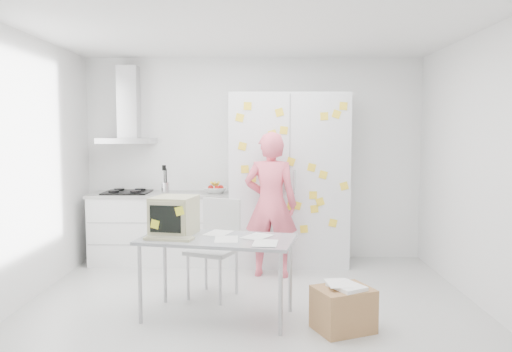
{
  "coord_description": "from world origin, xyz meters",
  "views": [
    {
      "loc": [
        0.11,
        -4.74,
        1.71
      ],
      "look_at": [
        0.04,
        0.79,
        1.22
      ],
      "focal_mm": 35.0,
      "sensor_mm": 36.0,
      "label": 1
    }
  ],
  "objects_px": {
    "person": "(271,204)",
    "cardboard_box": "(343,308)",
    "desk": "(189,226)",
    "chair": "(216,241)"
  },
  "relations": [
    {
      "from": "person",
      "to": "cardboard_box",
      "type": "relative_size",
      "value": 2.97
    },
    {
      "from": "person",
      "to": "cardboard_box",
      "type": "bearing_deg",
      "value": 118.22
    },
    {
      "from": "person",
      "to": "desk",
      "type": "distance_m",
      "value": 1.48
    },
    {
      "from": "chair",
      "to": "cardboard_box",
      "type": "height_order",
      "value": "chair"
    },
    {
      "from": "desk",
      "to": "chair",
      "type": "bearing_deg",
      "value": 81.59
    },
    {
      "from": "desk",
      "to": "person",
      "type": "bearing_deg",
      "value": 69.66
    },
    {
      "from": "cardboard_box",
      "to": "chair",
      "type": "bearing_deg",
      "value": 141.56
    },
    {
      "from": "chair",
      "to": "cardboard_box",
      "type": "relative_size",
      "value": 1.75
    },
    {
      "from": "desk",
      "to": "cardboard_box",
      "type": "height_order",
      "value": "desk"
    },
    {
      "from": "desk",
      "to": "cardboard_box",
      "type": "bearing_deg",
      "value": -4.26
    }
  ]
}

